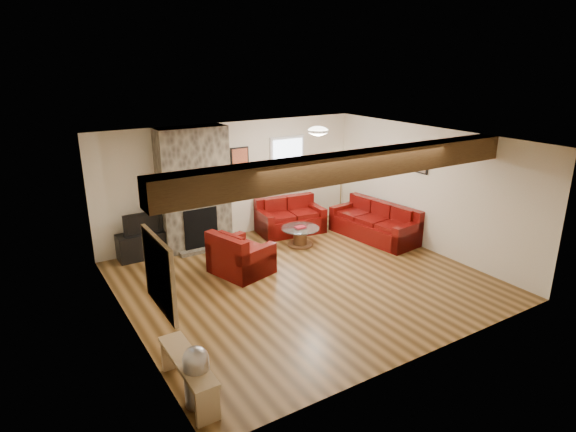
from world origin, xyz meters
name	(u,v)px	position (x,y,z in m)	size (l,w,h in m)	color
room	(304,213)	(0.00, 0.00, 1.25)	(8.00, 8.00, 8.00)	#4E3314
oak_beam	(354,165)	(0.00, -1.25, 2.31)	(6.00, 0.36, 0.38)	#372110
chimney_breast	(194,191)	(-1.00, 2.49, 1.22)	(1.40, 0.67, 2.50)	#37322A
back_window	(287,160)	(1.35, 2.71, 1.55)	(0.90, 0.08, 1.10)	silver
hatch_window	(160,274)	(-2.96, -1.50, 1.45)	(0.08, 1.00, 0.90)	tan
ceiling_dome	(318,132)	(0.90, 0.90, 2.44)	(0.40, 0.40, 0.18)	white
artwork_back	(240,159)	(0.15, 2.71, 1.70)	(0.42, 0.06, 0.52)	black
artwork_right	(417,162)	(2.96, 0.30, 1.75)	(0.06, 0.55, 0.42)	black
sofa_three	(374,221)	(2.48, 0.95, 0.38)	(1.98, 0.83, 0.77)	#4B0507
loveseat	(290,216)	(1.13, 2.23, 0.38)	(1.44, 0.83, 0.77)	#4B0507
armchair_red	(241,252)	(-0.78, 0.88, 0.40)	(0.98, 0.86, 0.80)	#4B0507
coffee_table	(300,237)	(0.87, 1.42, 0.20)	(0.80, 0.80, 0.42)	#482817
tv_cabinet	(144,245)	(-2.09, 2.53, 0.26)	(1.02, 0.41, 0.51)	black
television	(142,222)	(-2.09, 2.53, 0.73)	(0.76, 0.10, 0.44)	black
floor_lamp	(342,169)	(2.80, 2.55, 1.20)	(0.36, 0.36, 1.41)	#B09449
pine_bench	(188,376)	(-2.83, -1.83, 0.23)	(0.29, 1.25, 0.47)	tan
pedal_bin	(197,376)	(-2.81, -2.05, 0.37)	(0.30, 0.30, 0.74)	#B4B3B9
coal_bucket	(238,247)	(-0.46, 1.66, 0.17)	(0.36, 0.36, 0.33)	slate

